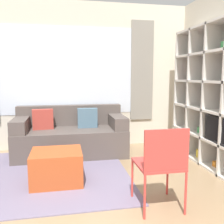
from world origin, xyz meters
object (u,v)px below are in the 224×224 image
object	(u,v)px
folding_chair	(161,161)
shelving_unit	(224,98)
ottoman	(57,167)
couch_main	(71,136)

from	to	relation	value
folding_chair	shelving_unit	bearing A→B (deg)	-145.31
shelving_unit	ottoman	size ratio (longest dim) A/B	3.76
shelving_unit	couch_main	distance (m)	2.52
couch_main	folding_chair	world-z (taller)	folding_chair
couch_main	ottoman	size ratio (longest dim) A/B	2.96
ottoman	folding_chair	size ratio (longest dim) A/B	0.73
shelving_unit	ottoman	xyz separation A→B (m)	(-2.33, -0.02, -0.84)
ottoman	folding_chair	xyz separation A→B (m)	(1.04, -0.87, 0.31)
couch_main	folding_chair	xyz separation A→B (m)	(0.83, -2.05, 0.20)
shelving_unit	folding_chair	world-z (taller)	shelving_unit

